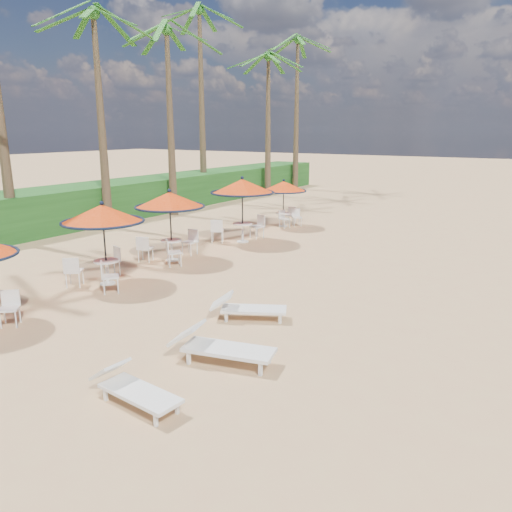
{
  "coord_description": "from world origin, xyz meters",
  "views": [
    {
      "loc": [
        6.06,
        -5.93,
        4.38
      ],
      "look_at": [
        -0.58,
        4.66,
        1.2
      ],
      "focal_mm": 35.0,
      "sensor_mm": 36.0,
      "label": 1
    }
  ],
  "objects": [
    {
      "name": "lounger_far",
      "position": [
        -0.05,
        3.37,
        0.3
      ],
      "size": [
        1.84,
        1.32,
        0.64
      ],
      "rotation": [
        0.0,
        0.0,
        0.48
      ],
      "color": "white",
      "rests_on": "ground"
    },
    {
      "name": "palm_4",
      "position": [
        -11.48,
        13.86,
        8.54
      ],
      "size": [
        5.0,
        5.0,
        9.35
      ],
      "color": "brown",
      "rests_on": "ground"
    },
    {
      "name": "station_1",
      "position": [
        -5.04,
        3.53,
        1.78
      ],
      "size": [
        2.34,
        2.34,
        2.44
      ],
      "color": "black",
      "rests_on": "ground"
    },
    {
      "name": "palm_7",
      "position": [
        -11.57,
        27.74,
        9.89
      ],
      "size": [
        5.0,
        5.0,
        10.79
      ],
      "color": "brown",
      "rests_on": "ground"
    },
    {
      "name": "lounger_mid",
      "position": [
        0.74,
        1.19,
        0.34
      ],
      "size": [
        2.15,
        1.1,
        0.74
      ],
      "rotation": [
        0.0,
        0.0,
        0.24
      ],
      "color": "white",
      "rests_on": "ground"
    },
    {
      "name": "lounger_near",
      "position": [
        0.43,
        -0.77,
        0.29
      ],
      "size": [
        1.79,
        0.7,
        0.63
      ],
      "rotation": [
        0.0,
        0.0,
        -0.09
      ],
      "color": "white",
      "rests_on": "ground"
    },
    {
      "name": "station_2",
      "position": [
        -5.23,
        6.61,
        1.8
      ],
      "size": [
        2.36,
        2.4,
        2.46
      ],
      "color": "black",
      "rests_on": "ground"
    },
    {
      "name": "station_4",
      "position": [
        -4.95,
        14.11,
        1.6
      ],
      "size": [
        2.1,
        2.1,
        2.19
      ],
      "color": "black",
      "rests_on": "ground"
    },
    {
      "name": "ground",
      "position": [
        0.0,
        0.0,
        0.0
      ],
      "size": [
        160.0,
        160.0,
        0.0
      ],
      "primitive_type": "plane",
      "color": "tan",
      "rests_on": "ground"
    },
    {
      "name": "palm_6",
      "position": [
        -11.37,
        23.35,
        8.37
      ],
      "size": [
        5.0,
        5.0,
        9.17
      ],
      "color": "brown",
      "rests_on": "ground"
    },
    {
      "name": "palm_3",
      "position": [
        -11.63,
        9.54,
        8.54
      ],
      "size": [
        5.0,
        5.0,
        9.35
      ],
      "color": "brown",
      "rests_on": "ground"
    },
    {
      "name": "scrub_hedge",
      "position": [
        -13.5,
        11.0,
        0.9
      ],
      "size": [
        3.0,
        40.0,
        1.8
      ],
      "primitive_type": "cube",
      "color": "#194716",
      "rests_on": "ground"
    },
    {
      "name": "palm_5",
      "position": [
        -13.28,
        18.77,
        10.36
      ],
      "size": [
        5.0,
        5.0,
        11.3
      ],
      "color": "brown",
      "rests_on": "ground"
    },
    {
      "name": "station_3",
      "position": [
        -4.81,
        10.33,
        2.0
      ],
      "size": [
        2.51,
        2.51,
        2.62
      ],
      "color": "black",
      "rests_on": "ground"
    }
  ]
}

